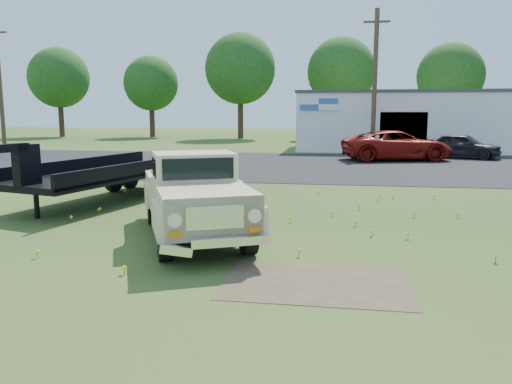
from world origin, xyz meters
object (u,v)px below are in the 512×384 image
dark_sedan (462,146)px  flatbed_trailer (107,169)px  red_pickup (397,146)px  vintage_pickup_truck (194,195)px

dark_sedan → flatbed_trailer: bearing=165.6°
red_pickup → dark_sedan: 4.43m
flatbed_trailer → red_pickup: size_ratio=1.21×
dark_sedan → red_pickup: bearing=142.0°
red_pickup → dark_sedan: size_ratio=1.41×
red_pickup → dark_sedan: red_pickup is taller
dark_sedan → vintage_pickup_truck: bearing=179.3°
flatbed_trailer → dark_sedan: bearing=64.1°
red_pickup → vintage_pickup_truck: bearing=146.7°
flatbed_trailer → dark_sedan: size_ratio=1.71×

